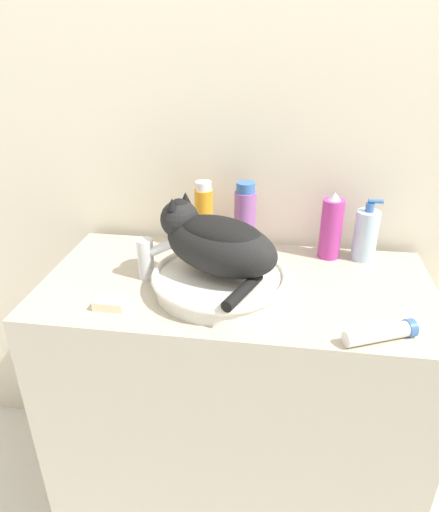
{
  "coord_description": "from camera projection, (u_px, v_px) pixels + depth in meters",
  "views": [
    {
      "loc": [
        0.11,
        -0.8,
        1.49
      ],
      "look_at": [
        -0.04,
        0.2,
        0.98
      ],
      "focal_mm": 32.0,
      "sensor_mm": 36.0,
      "label": 1
    }
  ],
  "objects": [
    {
      "name": "faucet",
      "position": [
        152.0,
        255.0,
        1.21
      ],
      "size": [
        0.16,
        0.06,
        0.15
      ],
      "rotation": [
        0.0,
        0.0,
        -0.17
      ],
      "color": "silver",
      "rests_on": "vanity_counter"
    },
    {
      "name": "wall_back",
      "position": [
        250.0,
        137.0,
        1.35
      ],
      "size": [
        8.0,
        0.05,
        2.4
      ],
      "color": "beige",
      "rests_on": "ground_plane"
    },
    {
      "name": "soap_pump_bottle",
      "position": [
        366.0,
        235.0,
        1.31
      ],
      "size": [
        0.07,
        0.07,
        0.18
      ],
      "color": "silver",
      "rests_on": "vanity_counter"
    },
    {
      "name": "cat",
      "position": [
        215.0,
        241.0,
        1.13
      ],
      "size": [
        0.35,
        0.32,
        0.18
      ],
      "rotation": [
        0.0,
        0.0,
        2.71
      ],
      "color": "black",
      "rests_on": "sink_basin"
    },
    {
      "name": "cream_tube",
      "position": [
        381.0,
        333.0,
        0.99
      ],
      "size": [
        0.17,
        0.1,
        0.04
      ],
      "rotation": [
        0.0,
        0.0,
        0.42
      ],
      "color": "silver",
      "rests_on": "vanity_counter"
    },
    {
      "name": "vanity_counter",
      "position": [
        235.0,
        405.0,
        1.42
      ],
      "size": [
        1.04,
        0.51,
        0.88
      ],
      "color": "#B2A893",
      "rests_on": "ground_plane"
    },
    {
      "name": "spray_bottle_trigger",
      "position": [
        331.0,
        227.0,
        1.32
      ],
      "size": [
        0.06,
        0.06,
        0.2
      ],
      "color": "#B2338C",
      "rests_on": "vanity_counter"
    },
    {
      "name": "mouthwash_bottle",
      "position": [
        246.0,
        219.0,
        1.34
      ],
      "size": [
        0.06,
        0.06,
        0.22
      ],
      "color": "#93569E",
      "rests_on": "vanity_counter"
    },
    {
      "name": "soap_bar",
      "position": [
        110.0,
        303.0,
        1.11
      ],
      "size": [
        0.07,
        0.05,
        0.02
      ],
      "color": "beige",
      "rests_on": "vanity_counter"
    },
    {
      "name": "sink_basin",
      "position": [
        220.0,
        280.0,
        1.17
      ],
      "size": [
        0.35,
        0.35,
        0.05
      ],
      "color": "white",
      "rests_on": "vanity_counter"
    },
    {
      "name": "shampoo_bottle_tall",
      "position": [
        204.0,
        217.0,
        1.36
      ],
      "size": [
        0.05,
        0.05,
        0.21
      ],
      "color": "orange",
      "rests_on": "vanity_counter"
    }
  ]
}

